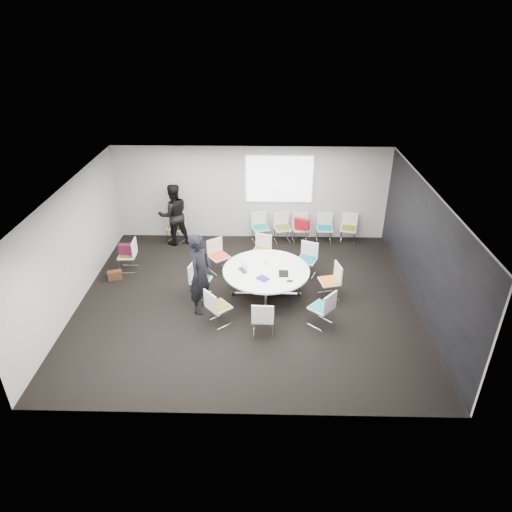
{
  "coord_description": "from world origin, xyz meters",
  "views": [
    {
      "loc": [
        0.42,
        -9.12,
        6.21
      ],
      "look_at": [
        0.2,
        0.4,
        1.0
      ],
      "focal_mm": 32.0,
      "sensor_mm": 36.0,
      "label": 1
    }
  ],
  "objects_px": {
    "chair_back_e": "(348,234)",
    "laptop": "(244,270)",
    "chair_ring_d": "(219,262)",
    "chair_ring_e": "(201,286)",
    "chair_back_b": "(282,233)",
    "chair_back_c": "(301,234)",
    "person_back": "(174,215)",
    "chair_ring_a": "(329,287)",
    "chair_ring_h": "(321,314)",
    "cup": "(265,262)",
    "chair_ring_g": "(263,324)",
    "conference_table": "(266,277)",
    "chair_back_d": "(324,234)",
    "maroon_bag": "(127,249)",
    "chair_ring_f": "(218,313)",
    "chair_ring_b": "(307,265)",
    "chair_back_a": "(260,233)",
    "chair_person_back": "(177,232)",
    "chair_ring_c": "(261,257)",
    "person_main": "(200,274)",
    "chair_spare_left": "(129,261)"
  },
  "relations": [
    {
      "from": "chair_ring_d",
      "to": "laptop",
      "type": "xyz_separation_m",
      "value": [
        0.73,
        -1.2,
        0.47
      ]
    },
    {
      "from": "chair_person_back",
      "to": "chair_ring_e",
      "type": "bearing_deg",
      "value": 134.26
    },
    {
      "from": "chair_ring_e",
      "to": "chair_ring_h",
      "type": "bearing_deg",
      "value": 82.13
    },
    {
      "from": "chair_ring_b",
      "to": "cup",
      "type": "bearing_deg",
      "value": 55.94
    },
    {
      "from": "person_main",
      "to": "laptop",
      "type": "relative_size",
      "value": 6.53
    },
    {
      "from": "chair_back_c",
      "to": "person_back",
      "type": "bearing_deg",
      "value": -1.5
    },
    {
      "from": "chair_back_a",
      "to": "chair_person_back",
      "type": "bearing_deg",
      "value": -15.04
    },
    {
      "from": "chair_back_d",
      "to": "cup",
      "type": "distance_m",
      "value": 3.22
    },
    {
      "from": "chair_ring_a",
      "to": "maroon_bag",
      "type": "xyz_separation_m",
      "value": [
        -5.2,
        1.18,
        0.34
      ]
    },
    {
      "from": "chair_ring_f",
      "to": "person_back",
      "type": "xyz_separation_m",
      "value": [
        -1.65,
        3.92,
        0.65
      ]
    },
    {
      "from": "chair_back_e",
      "to": "cup",
      "type": "xyz_separation_m",
      "value": [
        -2.47,
        -2.65,
        0.5
      ]
    },
    {
      "from": "chair_ring_c",
      "to": "chair_back_e",
      "type": "distance_m",
      "value": 2.98
    },
    {
      "from": "chair_ring_a",
      "to": "chair_ring_g",
      "type": "distance_m",
      "value": 2.18
    },
    {
      "from": "chair_ring_d",
      "to": "chair_back_c",
      "type": "distance_m",
      "value": 2.88
    },
    {
      "from": "conference_table",
      "to": "chair_back_d",
      "type": "xyz_separation_m",
      "value": [
        1.73,
        2.94,
        -0.25
      ]
    },
    {
      "from": "chair_back_e",
      "to": "chair_person_back",
      "type": "relative_size",
      "value": 1.0
    },
    {
      "from": "chair_ring_d",
      "to": "cup",
      "type": "height_order",
      "value": "chair_ring_d"
    },
    {
      "from": "chair_ring_h",
      "to": "chair_back_c",
      "type": "xyz_separation_m",
      "value": [
        -0.2,
        4.06,
        0.0
      ]
    },
    {
      "from": "chair_back_d",
      "to": "person_main",
      "type": "distance_m",
      "value": 4.84
    },
    {
      "from": "chair_ring_g",
      "to": "chair_back_e",
      "type": "bearing_deg",
      "value": 62.75
    },
    {
      "from": "chair_ring_a",
      "to": "chair_ring_h",
      "type": "distance_m",
      "value": 1.15
    },
    {
      "from": "chair_person_back",
      "to": "chair_spare_left",
      "type": "bearing_deg",
      "value": 85.33
    },
    {
      "from": "conference_table",
      "to": "chair_ring_h",
      "type": "height_order",
      "value": "chair_ring_h"
    },
    {
      "from": "chair_ring_h",
      "to": "chair_back_b",
      "type": "xyz_separation_m",
      "value": [
        -0.74,
        4.06,
        0.0
      ]
    },
    {
      "from": "chair_back_b",
      "to": "chair_ring_e",
      "type": "bearing_deg",
      "value": 41.84
    },
    {
      "from": "chair_back_c",
      "to": "chair_back_b",
      "type": "bearing_deg",
      "value": -4.42
    },
    {
      "from": "chair_back_d",
      "to": "cup",
      "type": "bearing_deg",
      "value": 57.63
    },
    {
      "from": "chair_ring_a",
      "to": "chair_ring_h",
      "type": "height_order",
      "value": "same"
    },
    {
      "from": "chair_back_c",
      "to": "maroon_bag",
      "type": "relative_size",
      "value": 2.2
    },
    {
      "from": "chair_ring_g",
      "to": "chair_person_back",
      "type": "relative_size",
      "value": 1.0
    },
    {
      "from": "chair_ring_g",
      "to": "chair_person_back",
      "type": "bearing_deg",
      "value": 122.54
    },
    {
      "from": "chair_ring_c",
      "to": "chair_person_back",
      "type": "height_order",
      "value": "same"
    },
    {
      "from": "chair_ring_g",
      "to": "chair_spare_left",
      "type": "relative_size",
      "value": 1.0
    },
    {
      "from": "conference_table",
      "to": "chair_ring_f",
      "type": "xyz_separation_m",
      "value": [
        -1.05,
        -1.14,
        -0.25
      ]
    },
    {
      "from": "chair_back_c",
      "to": "maroon_bag",
      "type": "bearing_deg",
      "value": 16.79
    },
    {
      "from": "conference_table",
      "to": "chair_ring_h",
      "type": "bearing_deg",
      "value": -42.81
    },
    {
      "from": "conference_table",
      "to": "chair_ring_e",
      "type": "height_order",
      "value": "chair_ring_e"
    },
    {
      "from": "person_main",
      "to": "cup",
      "type": "distance_m",
      "value": 1.72
    },
    {
      "from": "chair_ring_e",
      "to": "maroon_bag",
      "type": "relative_size",
      "value": 2.2
    },
    {
      "from": "chair_back_e",
      "to": "person_back",
      "type": "bearing_deg",
      "value": 15.37
    },
    {
      "from": "chair_back_e",
      "to": "laptop",
      "type": "distance_m",
      "value": 4.22
    },
    {
      "from": "laptop",
      "to": "chair_ring_f",
      "type": "bearing_deg",
      "value": 126.07
    },
    {
      "from": "chair_back_d",
      "to": "cup",
      "type": "relative_size",
      "value": 9.78
    },
    {
      "from": "chair_back_a",
      "to": "chair_back_c",
      "type": "height_order",
      "value": "same"
    },
    {
      "from": "chair_ring_a",
      "to": "chair_back_c",
      "type": "bearing_deg",
      "value": -3.74
    },
    {
      "from": "chair_ring_f",
      "to": "conference_table",
      "type": "bearing_deg",
      "value": 96.76
    },
    {
      "from": "chair_ring_d",
      "to": "maroon_bag",
      "type": "xyz_separation_m",
      "value": [
        -2.43,
        0.01,
        0.34
      ]
    },
    {
      "from": "chair_ring_e",
      "to": "chair_back_b",
      "type": "xyz_separation_m",
      "value": [
        2.06,
        2.98,
        0.0
      ]
    },
    {
      "from": "chair_ring_d",
      "to": "laptop",
      "type": "distance_m",
      "value": 1.48
    },
    {
      "from": "laptop",
      "to": "chair_ring_b",
      "type": "bearing_deg",
      "value": -84.33
    }
  ]
}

